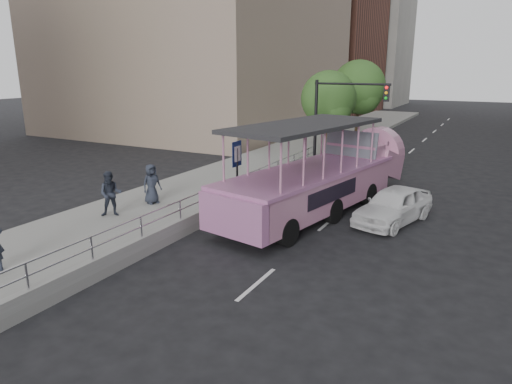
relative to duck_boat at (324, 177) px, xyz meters
The scene contains 14 objects.
ground 5.70m from the duck_boat, 92.13° to the right, with size 160.00×160.00×0.00m, color black.
sidewalk 7.56m from the duck_boat, 143.05° to the left, with size 5.50×80.00×0.30m, color gray.
kerb_wall 4.93m from the duck_boat, 133.37° to the right, with size 0.24×30.00×0.36m, color #9D9D98.
guardrail 4.85m from the duck_boat, 133.37° to the right, with size 0.07×22.00×0.71m.
duck_boat is the anchor object (origin of this frame).
car 3.10m from the duck_boat, ahead, with size 1.67×4.14×1.41m, color white.
pedestrian_mid 8.62m from the duck_boat, 139.84° to the right, with size 0.85×0.66×1.75m, color #272C39.
pedestrian_far 7.24m from the duck_boat, 151.14° to the right, with size 0.82×0.54×1.68m, color #272C39.
parking_sign 3.74m from the duck_boat, 138.74° to the right, with size 0.09×0.69×3.06m.
traffic_signal 7.53m from the duck_boat, 105.31° to the left, with size 4.20×0.32×5.20m.
street_tree_near 11.24m from the duck_boat, 108.63° to the left, with size 3.52×3.52×5.72m.
street_tree_far 16.99m from the duck_boat, 101.40° to the left, with size 3.97×3.97×6.45m.
midrise_brick 47.65m from the duck_boat, 113.20° to the left, with size 18.00×16.00×26.00m, color brown.
midrise_stone_b 61.29m from the duck_boat, 105.49° to the left, with size 16.00×14.00×20.00m, color gray.
Camera 1 is at (6.46, -12.23, 5.83)m, focal length 32.00 mm.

